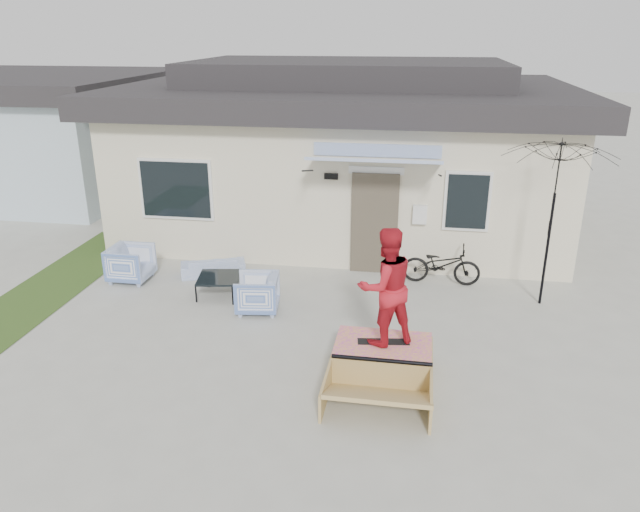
# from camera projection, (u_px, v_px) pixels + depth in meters

# --- Properties ---
(ground) EXTENTS (90.00, 90.00, 0.00)m
(ground) POSITION_uv_depth(u_px,v_px,m) (280.00, 383.00, 8.72)
(ground) COLOR #A2A297
(ground) RESTS_ON ground
(grass_strip) EXTENTS (1.40, 8.00, 0.01)m
(grass_strip) POSITION_uv_depth(u_px,v_px,m) (32.00, 301.00, 11.33)
(grass_strip) COLOR #2B4519
(grass_strip) RESTS_ON ground
(house) EXTENTS (10.80, 8.49, 4.10)m
(house) POSITION_uv_depth(u_px,v_px,m) (347.00, 147.00, 15.41)
(house) COLOR beige
(house) RESTS_ON ground
(neighbor_house) EXTENTS (8.60, 7.60, 3.50)m
(neighbor_house) POSITION_uv_depth(u_px,v_px,m) (20.00, 131.00, 18.87)
(neighbor_house) COLOR #AFC2D1
(neighbor_house) RESTS_ON ground
(loveseat) EXTENTS (1.35, 0.82, 0.51)m
(loveseat) POSITION_uv_depth(u_px,v_px,m) (213.00, 263.00, 12.45)
(loveseat) COLOR #496CBB
(loveseat) RESTS_ON ground
(armchair_left) EXTENTS (0.74, 0.78, 0.80)m
(armchair_left) POSITION_uv_depth(u_px,v_px,m) (131.00, 262.00, 12.12)
(armchair_left) COLOR #496CBB
(armchair_left) RESTS_ON ground
(armchair_right) EXTENTS (0.77, 0.81, 0.75)m
(armchair_right) POSITION_uv_depth(u_px,v_px,m) (257.00, 291.00, 10.81)
(armchair_right) COLOR #496CBB
(armchair_right) RESTS_ON ground
(coffee_table) EXTENTS (0.91, 0.91, 0.39)m
(coffee_table) POSITION_uv_depth(u_px,v_px,m) (220.00, 286.00, 11.48)
(coffee_table) COLOR black
(coffee_table) RESTS_ON ground
(bicycle) EXTENTS (1.54, 0.59, 0.97)m
(bicycle) POSITION_uv_depth(u_px,v_px,m) (442.00, 260.00, 11.94)
(bicycle) COLOR black
(bicycle) RESTS_ON ground
(patio_umbrella) EXTENTS (2.25, 2.14, 2.20)m
(patio_umbrella) POSITION_uv_depth(u_px,v_px,m) (552.00, 213.00, 10.62)
(patio_umbrella) COLOR black
(patio_umbrella) RESTS_ON ground
(skate_ramp) EXTENTS (1.42, 1.89, 0.47)m
(skate_ramp) POSITION_uv_depth(u_px,v_px,m) (383.00, 358.00, 8.91)
(skate_ramp) COLOR tan
(skate_ramp) RESTS_ON ground
(skateboard) EXTENTS (0.77, 0.29, 0.05)m
(skateboard) POSITION_uv_depth(u_px,v_px,m) (383.00, 341.00, 8.86)
(skateboard) COLOR black
(skateboard) RESTS_ON skate_ramp
(skater) EXTENTS (1.07, 1.00, 1.75)m
(skater) POSITION_uv_depth(u_px,v_px,m) (386.00, 285.00, 8.55)
(skater) COLOR red
(skater) RESTS_ON skateboard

